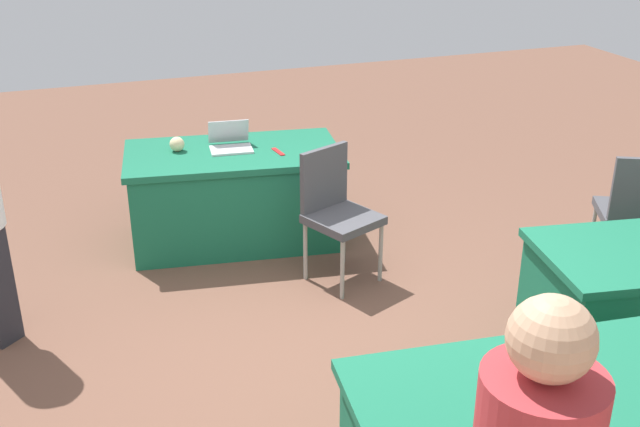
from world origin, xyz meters
TOP-DOWN VIEW (x-y plane):
  - ground_plane at (0.00, 0.00)m, footprint 14.40×14.40m
  - table_foreground at (0.20, -1.79)m, footprint 1.75×1.11m
  - chair_near_front at (-0.33, -0.92)m, footprint 0.58×0.58m
  - chair_tucked_left at (-2.26, -0.18)m, footprint 0.59×0.59m
  - laptop_silver at (0.21, -1.84)m, footprint 0.35×0.33m
  - yarn_ball at (0.60, -1.92)m, footprint 0.11×0.11m
  - scissors_red at (-0.12, -1.64)m, footprint 0.06×0.18m

SIDE VIEW (x-z plane):
  - ground_plane at x=0.00m, z-range 0.00..0.00m
  - table_foreground at x=0.20m, z-range 0.00..0.74m
  - chair_near_front at x=-0.33m, z-range 0.07..1.03m
  - chair_tucked_left at x=-2.26m, z-range 0.08..1.06m
  - scissors_red at x=-0.12m, z-range 0.74..0.75m
  - laptop_silver at x=0.21m, z-range 0.68..0.89m
  - yarn_ball at x=0.60m, z-range 0.74..0.86m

